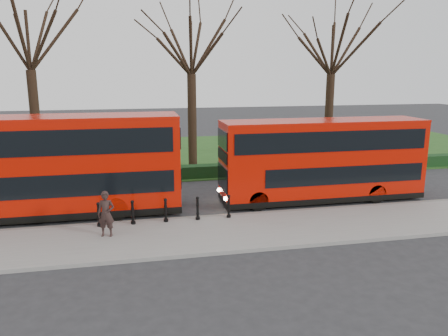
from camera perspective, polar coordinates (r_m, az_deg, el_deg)
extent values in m
plane|color=#28282B|center=(20.66, -5.77, -6.00)|extent=(120.00, 120.00, 0.00)
cube|color=gray|center=(17.83, -4.71, -8.79)|extent=(60.00, 4.00, 0.15)
cube|color=slate|center=(19.69, -5.45, -6.70)|extent=(60.00, 0.25, 0.16)
cube|color=#234B19|center=(35.16, -8.44, 1.73)|extent=(60.00, 18.00, 0.06)
cube|color=black|center=(27.07, -7.35, -0.68)|extent=(60.00, 0.90, 0.80)
cube|color=yellow|center=(19.99, -5.55, -6.61)|extent=(60.00, 0.10, 0.01)
cube|color=yellow|center=(20.18, -5.61, -6.42)|extent=(60.00, 0.10, 0.01)
cylinder|color=black|center=(30.27, -23.37, 5.39)|extent=(0.60, 0.60, 6.62)
cylinder|color=black|center=(29.95, -4.17, 6.06)|extent=(0.60, 0.60, 6.35)
cylinder|color=black|center=(32.82, 13.51, 6.29)|extent=(0.60, 0.60, 6.32)
cylinder|color=black|center=(19.14, -16.03, -5.91)|extent=(0.15, 0.15, 1.00)
cylinder|color=black|center=(19.07, -11.83, -5.74)|extent=(0.15, 0.15, 1.00)
cylinder|color=black|center=(19.11, -7.63, -5.54)|extent=(0.15, 0.15, 1.00)
cylinder|color=black|center=(19.25, -3.47, -5.31)|extent=(0.15, 0.15, 1.00)
cylinder|color=black|center=(19.49, 0.61, -5.06)|extent=(0.15, 0.15, 1.00)
cube|color=#B70F02|center=(21.15, -21.75, 0.56)|extent=(11.49, 2.61, 4.23)
cube|color=black|center=(21.67, -21.29, -5.05)|extent=(11.51, 2.63, 0.31)
cube|color=black|center=(19.91, -19.82, -2.23)|extent=(9.19, 0.04, 0.99)
cube|color=black|center=(19.68, -22.64, 2.98)|extent=(10.86, 0.04, 1.10)
cylinder|color=black|center=(20.21, -13.91, -5.18)|extent=(1.04, 0.31, 1.04)
cylinder|color=black|center=(22.41, -13.74, -3.41)|extent=(1.04, 0.31, 1.04)
cube|color=#B70F02|center=(22.79, 12.75, 1.34)|extent=(10.37, 2.36, 3.82)
cube|color=black|center=(23.24, 12.52, -3.40)|extent=(10.39, 2.38, 0.28)
cube|color=black|center=(22.21, 15.70, -0.91)|extent=(8.30, 0.04, 0.90)
cube|color=black|center=(21.56, 14.18, 3.38)|extent=(9.81, 0.04, 0.99)
cube|color=black|center=(21.11, -0.18, 1.62)|extent=(0.06, 2.07, 0.52)
cylinder|color=black|center=(21.00, 4.50, -4.31)|extent=(0.94, 0.28, 0.94)
cylinder|color=black|center=(22.91, 3.04, -2.84)|extent=(0.94, 0.28, 0.94)
cylinder|color=black|center=(23.47, 19.26, -3.17)|extent=(0.94, 0.28, 0.94)
cylinder|color=black|center=(25.20, 16.86, -1.95)|extent=(0.94, 0.28, 0.94)
imported|color=#2D1E1C|center=(17.83, -15.16, -5.81)|extent=(0.74, 0.57, 1.83)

